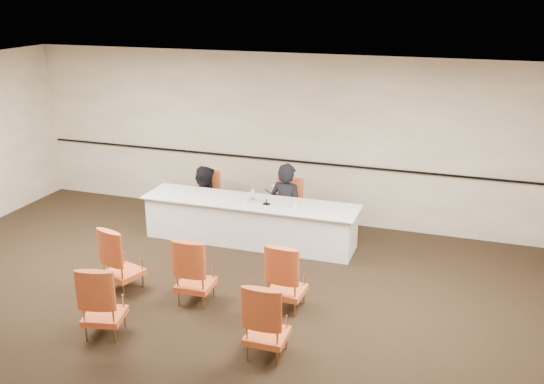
# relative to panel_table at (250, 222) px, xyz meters

# --- Properties ---
(floor) EXTENTS (10.00, 10.00, 0.00)m
(floor) POSITION_rel_panel_table_xyz_m (0.20, -2.67, -0.36)
(floor) COLOR black
(floor) RESTS_ON ground
(ceiling) EXTENTS (10.00, 10.00, 0.00)m
(ceiling) POSITION_rel_panel_table_xyz_m (0.20, -2.67, 2.64)
(ceiling) COLOR white
(ceiling) RESTS_ON ground
(wall_back) EXTENTS (10.00, 0.04, 3.00)m
(wall_back) POSITION_rel_panel_table_xyz_m (0.20, 1.33, 1.14)
(wall_back) COLOR #B0A88B
(wall_back) RESTS_ON ground
(wall_rail) EXTENTS (9.80, 0.04, 0.03)m
(wall_rail) POSITION_rel_panel_table_xyz_m (0.20, 1.29, 0.74)
(wall_rail) COLOR black
(wall_rail) RESTS_ON wall_back
(panel_table) EXTENTS (3.62, 0.86, 0.72)m
(panel_table) POSITION_rel_panel_table_xyz_m (0.00, 0.00, 0.00)
(panel_table) COLOR white
(panel_table) RESTS_ON ground
(panelist_main) EXTENTS (0.71, 0.54, 1.73)m
(panelist_main) POSITION_rel_panel_table_xyz_m (0.47, 0.55, 0.04)
(panelist_main) COLOR black
(panelist_main) RESTS_ON ground
(panelist_main_chair) EXTENTS (0.50, 0.50, 0.95)m
(panelist_main_chair) POSITION_rel_panel_table_xyz_m (0.47, 0.55, 0.11)
(panelist_main_chair) COLOR #CD5D24
(panelist_main_chair) RESTS_ON ground
(panelist_second) EXTENTS (0.87, 0.74, 1.60)m
(panelist_second) POSITION_rel_panel_table_xyz_m (-1.08, 0.54, -0.09)
(panelist_second) COLOR black
(panelist_second) RESTS_ON ground
(panelist_second_chair) EXTENTS (0.50, 0.50, 0.95)m
(panelist_second_chair) POSITION_rel_panel_table_xyz_m (-1.08, 0.54, 0.11)
(panelist_second_chair) COLOR #CD5D24
(panelist_second_chair) RESTS_ON ground
(papers) EXTENTS (0.34, 0.27, 0.00)m
(papers) POSITION_rel_panel_table_xyz_m (0.48, -0.05, 0.36)
(papers) COLOR white
(papers) RESTS_ON panel_table
(microphone) EXTENTS (0.18, 0.25, 0.31)m
(microphone) POSITION_rel_panel_table_xyz_m (0.32, -0.07, 0.52)
(microphone) COLOR black
(microphone) RESTS_ON panel_table
(water_bottle) EXTENTS (0.08, 0.08, 0.23)m
(water_bottle) POSITION_rel_panel_table_xyz_m (0.07, -0.02, 0.48)
(water_bottle) COLOR #18847D
(water_bottle) RESTS_ON panel_table
(drinking_glass) EXTENTS (0.08, 0.08, 0.10)m
(drinking_glass) POSITION_rel_panel_table_xyz_m (-0.04, -0.09, 0.41)
(drinking_glass) COLOR white
(drinking_glass) RESTS_ON panel_table
(coffee_cup) EXTENTS (0.09, 0.09, 0.13)m
(coffee_cup) POSITION_rel_panel_table_xyz_m (0.80, -0.07, 0.43)
(coffee_cup) COLOR white
(coffee_cup) RESTS_ON panel_table
(aud_chair_front_left) EXTENTS (0.62, 0.62, 0.95)m
(aud_chair_front_left) POSITION_rel_panel_table_xyz_m (-1.08, -2.15, 0.11)
(aud_chair_front_left) COLOR #CD5D24
(aud_chair_front_left) RESTS_ON ground
(aud_chair_front_mid) EXTENTS (0.52, 0.52, 0.95)m
(aud_chair_front_mid) POSITION_rel_panel_table_xyz_m (0.03, -2.13, 0.11)
(aud_chair_front_mid) COLOR #CD5D24
(aud_chair_front_mid) RESTS_ON ground
(aud_chair_front_right) EXTENTS (0.53, 0.53, 0.95)m
(aud_chair_front_right) POSITION_rel_panel_table_xyz_m (1.25, -1.91, 0.11)
(aud_chair_front_right) COLOR #CD5D24
(aud_chair_front_right) RESTS_ON ground
(aud_chair_back_left) EXTENTS (0.60, 0.60, 0.95)m
(aud_chair_back_left) POSITION_rel_panel_table_xyz_m (-0.66, -3.25, 0.11)
(aud_chair_back_left) COLOR #CD5D24
(aud_chair_back_left) RESTS_ON ground
(aud_chair_back_right) EXTENTS (0.51, 0.51, 0.95)m
(aud_chair_back_right) POSITION_rel_panel_table_xyz_m (1.37, -3.02, 0.11)
(aud_chair_back_right) COLOR #CD5D24
(aud_chair_back_right) RESTS_ON ground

